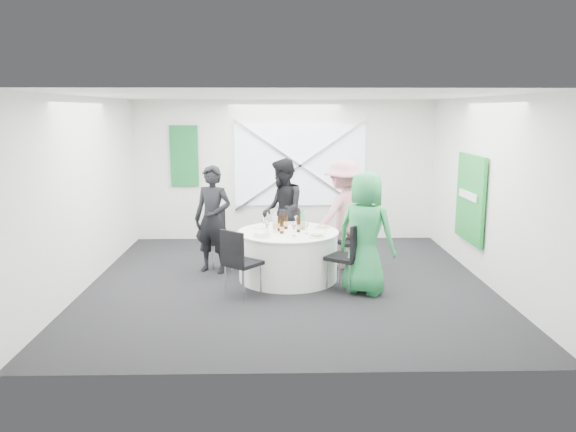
{
  "coord_description": "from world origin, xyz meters",
  "views": [
    {
      "loc": [
        -0.19,
        -8.24,
        2.61
      ],
      "look_at": [
        0.0,
        0.2,
        1.0
      ],
      "focal_mm": 35.0,
      "sensor_mm": 36.0,
      "label": 1
    }
  ],
  "objects_px": {
    "chair_back_right": "(356,235)",
    "chair_front_left": "(238,258)",
    "chair_back": "(288,233)",
    "clear_water_bottle": "(275,224)",
    "person_woman_green": "(365,233)",
    "person_man_back": "(282,211)",
    "green_water_bottle": "(303,222)",
    "chair_front_right": "(350,252)",
    "person_woman_pink": "(344,214)",
    "banquet_table": "(288,255)",
    "chair_back_left": "(223,235)",
    "person_man_back_left": "(213,219)"
  },
  "relations": [
    {
      "from": "banquet_table",
      "to": "clear_water_bottle",
      "type": "distance_m",
      "value": 0.54
    },
    {
      "from": "green_water_bottle",
      "to": "person_man_back_left",
      "type": "bearing_deg",
      "value": 167.32
    },
    {
      "from": "chair_back_right",
      "to": "person_man_back_left",
      "type": "bearing_deg",
      "value": -112.64
    },
    {
      "from": "chair_back_left",
      "to": "banquet_table",
      "type": "bearing_deg",
      "value": -90.0
    },
    {
      "from": "chair_back_right",
      "to": "banquet_table",
      "type": "bearing_deg",
      "value": -90.0
    },
    {
      "from": "chair_back",
      "to": "clear_water_bottle",
      "type": "xyz_separation_m",
      "value": [
        -0.22,
        -1.05,
        0.37
      ]
    },
    {
      "from": "chair_back_left",
      "to": "chair_front_left",
      "type": "height_order",
      "value": "chair_back_left"
    },
    {
      "from": "chair_back",
      "to": "banquet_table",
      "type": "bearing_deg",
      "value": -90.0
    },
    {
      "from": "banquet_table",
      "to": "chair_back",
      "type": "distance_m",
      "value": 1.03
    },
    {
      "from": "chair_back_right",
      "to": "chair_back_left",
      "type": "bearing_deg",
      "value": -116.77
    },
    {
      "from": "chair_front_left",
      "to": "clear_water_bottle",
      "type": "distance_m",
      "value": 1.01
    },
    {
      "from": "chair_back",
      "to": "person_man_back",
      "type": "bearing_deg",
      "value": 167.02
    },
    {
      "from": "person_woman_pink",
      "to": "person_man_back",
      "type": "bearing_deg",
      "value": -55.43
    },
    {
      "from": "chair_back_right",
      "to": "green_water_bottle",
      "type": "relative_size",
      "value": 3.15
    },
    {
      "from": "chair_front_right",
      "to": "green_water_bottle",
      "type": "height_order",
      "value": "green_water_bottle"
    },
    {
      "from": "chair_back_left",
      "to": "person_woman_green",
      "type": "height_order",
      "value": "person_woman_green"
    },
    {
      "from": "person_man_back",
      "to": "chair_back_right",
      "type": "bearing_deg",
      "value": 62.39
    },
    {
      "from": "chair_front_left",
      "to": "person_man_back_left",
      "type": "height_order",
      "value": "person_man_back_left"
    },
    {
      "from": "chair_front_right",
      "to": "green_water_bottle",
      "type": "distance_m",
      "value": 1.03
    },
    {
      "from": "chair_back",
      "to": "person_man_back",
      "type": "xyz_separation_m",
      "value": [
        -0.09,
        0.02,
        0.38
      ]
    },
    {
      "from": "green_water_bottle",
      "to": "clear_water_bottle",
      "type": "xyz_separation_m",
      "value": [
        -0.43,
        -0.15,
        -0.0
      ]
    },
    {
      "from": "chair_back",
      "to": "chair_front_right",
      "type": "relative_size",
      "value": 0.87
    },
    {
      "from": "chair_front_right",
      "to": "chair_front_left",
      "type": "xyz_separation_m",
      "value": [
        -1.6,
        -0.22,
        -0.02
      ]
    },
    {
      "from": "person_man_back",
      "to": "green_water_bottle",
      "type": "height_order",
      "value": "person_man_back"
    },
    {
      "from": "chair_back",
      "to": "chair_front_left",
      "type": "bearing_deg",
      "value": -110.31
    },
    {
      "from": "chair_back_right",
      "to": "chair_front_left",
      "type": "distance_m",
      "value": 2.29
    },
    {
      "from": "person_man_back_left",
      "to": "person_woman_pink",
      "type": "relative_size",
      "value": 0.96
    },
    {
      "from": "chair_back_right",
      "to": "person_woman_pink",
      "type": "height_order",
      "value": "person_woman_pink"
    },
    {
      "from": "person_woman_green",
      "to": "green_water_bottle",
      "type": "xyz_separation_m",
      "value": [
        -0.85,
        0.8,
        0.0
      ]
    },
    {
      "from": "chair_back_right",
      "to": "person_woman_green",
      "type": "height_order",
      "value": "person_woman_green"
    },
    {
      "from": "chair_front_right",
      "to": "chair_front_left",
      "type": "bearing_deg",
      "value": -46.63
    },
    {
      "from": "person_man_back_left",
      "to": "clear_water_bottle",
      "type": "relative_size",
      "value": 5.75
    },
    {
      "from": "person_woman_green",
      "to": "banquet_table",
      "type": "bearing_deg",
      "value": 0.0
    },
    {
      "from": "green_water_bottle",
      "to": "chair_back",
      "type": "bearing_deg",
      "value": 103.24
    },
    {
      "from": "banquet_table",
      "to": "chair_back_right",
      "type": "relative_size",
      "value": 1.59
    },
    {
      "from": "chair_front_right",
      "to": "banquet_table",
      "type": "bearing_deg",
      "value": -90.0
    },
    {
      "from": "chair_back_left",
      "to": "person_man_back",
      "type": "xyz_separation_m",
      "value": [
        0.98,
        0.44,
        0.32
      ]
    },
    {
      "from": "chair_front_left",
      "to": "chair_back_right",
      "type": "bearing_deg",
      "value": -103.44
    },
    {
      "from": "person_woman_green",
      "to": "person_man_back",
      "type": "bearing_deg",
      "value": -23.81
    },
    {
      "from": "chair_back",
      "to": "chair_back_left",
      "type": "xyz_separation_m",
      "value": [
        -1.07,
        -0.42,
        0.06
      ]
    },
    {
      "from": "person_woman_green",
      "to": "clear_water_bottle",
      "type": "height_order",
      "value": "person_woman_green"
    },
    {
      "from": "chair_front_right",
      "to": "person_man_back",
      "type": "xyz_separation_m",
      "value": [
        -0.96,
        1.67,
        0.3
      ]
    },
    {
      "from": "chair_back",
      "to": "person_woman_green",
      "type": "relative_size",
      "value": 0.5
    },
    {
      "from": "clear_water_bottle",
      "to": "green_water_bottle",
      "type": "bearing_deg",
      "value": 19.05
    },
    {
      "from": "chair_back_left",
      "to": "chair_front_left",
      "type": "distance_m",
      "value": 1.49
    },
    {
      "from": "person_woman_green",
      "to": "clear_water_bottle",
      "type": "relative_size",
      "value": 5.83
    },
    {
      "from": "chair_back_left",
      "to": "person_woman_pink",
      "type": "height_order",
      "value": "person_woman_pink"
    },
    {
      "from": "chair_front_right",
      "to": "person_woman_pink",
      "type": "bearing_deg",
      "value": -147.1
    },
    {
      "from": "clear_water_bottle",
      "to": "chair_front_left",
      "type": "bearing_deg",
      "value": -122.19
    },
    {
      "from": "person_man_back_left",
      "to": "person_woman_green",
      "type": "relative_size",
      "value": 0.99
    }
  ]
}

